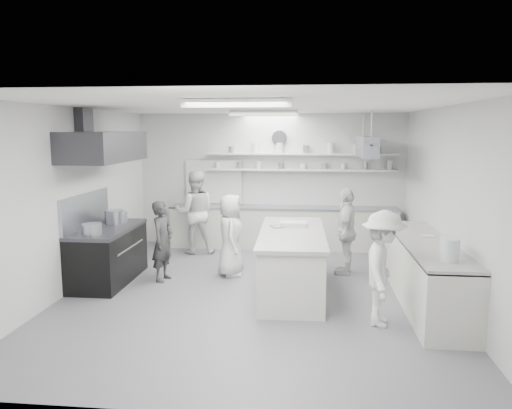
# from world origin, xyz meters

# --- Properties ---
(floor) EXTENTS (6.00, 7.00, 0.02)m
(floor) POSITION_xyz_m (0.00, 0.00, -0.01)
(floor) COLOR slate
(floor) RESTS_ON ground
(ceiling) EXTENTS (6.00, 7.00, 0.02)m
(ceiling) POSITION_xyz_m (0.00, 0.00, 3.01)
(ceiling) COLOR white
(ceiling) RESTS_ON wall_back
(wall_back) EXTENTS (6.00, 0.04, 3.00)m
(wall_back) POSITION_xyz_m (0.00, 3.50, 1.50)
(wall_back) COLOR silver
(wall_back) RESTS_ON floor
(wall_front) EXTENTS (6.00, 0.04, 3.00)m
(wall_front) POSITION_xyz_m (0.00, -3.50, 1.50)
(wall_front) COLOR silver
(wall_front) RESTS_ON floor
(wall_left) EXTENTS (0.04, 7.00, 3.00)m
(wall_left) POSITION_xyz_m (-3.00, 0.00, 1.50)
(wall_left) COLOR silver
(wall_left) RESTS_ON floor
(wall_right) EXTENTS (0.04, 7.00, 3.00)m
(wall_right) POSITION_xyz_m (3.00, 0.00, 1.50)
(wall_right) COLOR silver
(wall_right) RESTS_ON floor
(stove) EXTENTS (0.80, 1.80, 0.90)m
(stove) POSITION_xyz_m (-2.60, 0.40, 0.45)
(stove) COLOR black
(stove) RESTS_ON floor
(exhaust_hood) EXTENTS (0.85, 2.00, 0.50)m
(exhaust_hood) POSITION_xyz_m (-2.60, 0.40, 2.35)
(exhaust_hood) COLOR #36353B
(exhaust_hood) RESTS_ON wall_left
(back_counter) EXTENTS (5.00, 0.60, 0.92)m
(back_counter) POSITION_xyz_m (0.30, 3.20, 0.46)
(back_counter) COLOR beige
(back_counter) RESTS_ON floor
(shelf_lower) EXTENTS (4.20, 0.26, 0.04)m
(shelf_lower) POSITION_xyz_m (0.70, 3.37, 1.75)
(shelf_lower) COLOR beige
(shelf_lower) RESTS_ON wall_back
(shelf_upper) EXTENTS (4.20, 0.26, 0.04)m
(shelf_upper) POSITION_xyz_m (0.70, 3.37, 2.10)
(shelf_upper) COLOR beige
(shelf_upper) RESTS_ON wall_back
(pass_through_window) EXTENTS (1.30, 0.04, 1.00)m
(pass_through_window) POSITION_xyz_m (-1.30, 3.48, 1.45)
(pass_through_window) COLOR black
(pass_through_window) RESTS_ON wall_back
(wall_clock) EXTENTS (0.32, 0.05, 0.32)m
(wall_clock) POSITION_xyz_m (0.20, 3.46, 2.45)
(wall_clock) COLOR white
(wall_clock) RESTS_ON wall_back
(right_counter) EXTENTS (0.74, 3.30, 0.94)m
(right_counter) POSITION_xyz_m (2.65, -0.20, 0.47)
(right_counter) COLOR beige
(right_counter) RESTS_ON floor
(pot_rack) EXTENTS (0.30, 1.60, 0.40)m
(pot_rack) POSITION_xyz_m (2.00, 2.40, 2.30)
(pot_rack) COLOR #9A9EA9
(pot_rack) RESTS_ON ceiling
(light_fixture_front) EXTENTS (1.30, 0.25, 0.10)m
(light_fixture_front) POSITION_xyz_m (0.00, -1.80, 2.94)
(light_fixture_front) COLOR beige
(light_fixture_front) RESTS_ON ceiling
(light_fixture_rear) EXTENTS (1.30, 0.25, 0.10)m
(light_fixture_rear) POSITION_xyz_m (0.00, 1.80, 2.94)
(light_fixture_rear) COLOR beige
(light_fixture_rear) RESTS_ON ceiling
(prep_island) EXTENTS (1.02, 2.60, 0.95)m
(prep_island) POSITION_xyz_m (0.61, 0.18, 0.48)
(prep_island) COLOR beige
(prep_island) RESTS_ON floor
(stove_pot) EXTENTS (0.35, 0.35, 0.30)m
(stove_pot) POSITION_xyz_m (-2.60, 0.76, 1.06)
(stove_pot) COLOR #9A9EA9
(stove_pot) RESTS_ON stove
(cook_stove) EXTENTS (0.42, 0.57, 1.41)m
(cook_stove) POSITION_xyz_m (-1.67, 0.55, 0.71)
(cook_stove) COLOR #2E2E2F
(cook_stove) RESTS_ON floor
(cook_back) EXTENTS (0.99, 0.84, 1.78)m
(cook_back) POSITION_xyz_m (-1.55, 2.57, 0.89)
(cook_back) COLOR silver
(cook_back) RESTS_ON floor
(cook_island_left) EXTENTS (0.60, 0.80, 1.49)m
(cook_island_left) POSITION_xyz_m (-0.53, 0.99, 0.74)
(cook_island_left) COLOR silver
(cook_island_left) RESTS_ON floor
(cook_island_right) EXTENTS (0.55, 0.98, 1.58)m
(cook_island_right) POSITION_xyz_m (1.56, 1.33, 0.79)
(cook_island_right) COLOR silver
(cook_island_right) RESTS_ON floor
(cook_right) EXTENTS (0.77, 1.11, 1.58)m
(cook_right) POSITION_xyz_m (1.87, -1.11, 0.79)
(cook_right) COLOR silver
(cook_right) RESTS_ON floor
(bowl_island_a) EXTENTS (0.36, 0.36, 0.07)m
(bowl_island_a) POSITION_xyz_m (0.36, 0.56, 0.98)
(bowl_island_a) COLOR #9A9EA9
(bowl_island_a) RESTS_ON prep_island
(bowl_island_b) EXTENTS (0.26, 0.26, 0.06)m
(bowl_island_b) POSITION_xyz_m (0.54, 0.77, 0.98)
(bowl_island_b) COLOR beige
(bowl_island_b) RESTS_ON prep_island
(bowl_right) EXTENTS (0.27, 0.27, 0.05)m
(bowl_right) POSITION_xyz_m (2.72, 0.11, 0.97)
(bowl_right) COLOR beige
(bowl_right) RESTS_ON right_counter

